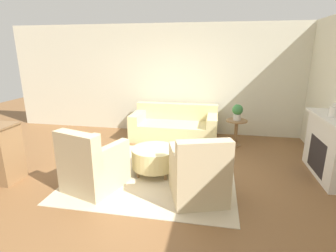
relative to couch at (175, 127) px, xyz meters
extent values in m
plane|color=brown|center=(-0.04, -2.03, -0.30)|extent=(16.00, 16.00, 0.00)
cube|color=beige|center=(-0.04, 0.65, 1.10)|extent=(9.24, 0.12, 2.80)
cube|color=beige|center=(-0.04, -2.03, -0.29)|extent=(2.82, 2.59, 0.01)
cube|color=beige|center=(0.00, -0.05, -0.09)|extent=(2.08, 1.00, 0.42)
cube|color=beige|center=(0.00, 0.34, 0.33)|extent=(2.08, 0.20, 0.41)
cube|color=beige|center=(-0.92, -0.07, 0.23)|extent=(0.24, 0.96, 0.22)
cube|color=beige|center=(0.92, -0.07, 0.23)|extent=(0.24, 0.96, 0.22)
cube|color=olive|center=(0.00, -0.52, -0.27)|extent=(1.88, 0.05, 0.06)
cube|color=#C6B289|center=(-0.86, -2.64, -0.07)|extent=(0.98, 1.04, 0.43)
cube|color=#C6B289|center=(-0.96, -2.95, 0.42)|extent=(0.78, 0.42, 0.57)
cube|color=#C6B289|center=(-0.56, -2.72, 0.30)|extent=(0.38, 0.81, 0.31)
cube|color=#C6B289|center=(-1.14, -2.53, 0.30)|extent=(0.38, 0.81, 0.31)
cube|color=olive|center=(-0.74, -2.27, -0.26)|extent=(0.66, 0.25, 0.06)
cube|color=#C6B289|center=(0.78, -2.64, -0.07)|extent=(0.98, 1.04, 0.43)
cube|color=#C6B289|center=(0.88, -2.95, 0.42)|extent=(0.78, 0.42, 0.57)
cube|color=#C6B289|center=(1.06, -2.53, 0.30)|extent=(0.38, 0.81, 0.31)
cube|color=#C6B289|center=(0.48, -2.72, 0.30)|extent=(0.38, 0.81, 0.31)
cube|color=olive|center=(0.66, -2.27, -0.26)|extent=(0.66, 0.25, 0.06)
cylinder|color=beige|center=(-0.04, -1.99, 0.00)|extent=(0.81, 0.81, 0.34)
cylinder|color=olive|center=(-0.28, -2.23, -0.23)|extent=(0.05, 0.05, 0.12)
cylinder|color=olive|center=(0.20, -2.23, -0.23)|extent=(0.05, 0.05, 0.12)
cylinder|color=olive|center=(-0.28, -1.74, -0.23)|extent=(0.05, 0.05, 0.12)
cylinder|color=olive|center=(0.20, -1.74, -0.23)|extent=(0.05, 0.05, 0.12)
cylinder|color=olive|center=(1.47, -0.25, 0.30)|extent=(0.48, 0.48, 0.03)
cylinder|color=olive|center=(1.47, -0.25, -0.01)|extent=(0.08, 0.08, 0.59)
cylinder|color=olive|center=(1.47, -0.25, -0.28)|extent=(0.26, 0.26, 0.03)
cube|color=silver|center=(2.94, -1.55, 0.24)|extent=(0.36, 1.34, 1.08)
cube|color=#282323|center=(2.77, -1.55, 0.08)|extent=(0.02, 0.74, 0.59)
cube|color=silver|center=(2.92, -1.55, 0.75)|extent=(0.44, 1.44, 0.05)
cylinder|color=silver|center=(2.92, -1.55, 0.86)|extent=(0.17, 0.17, 0.17)
cylinder|color=silver|center=(2.92, -1.55, 0.98)|extent=(0.08, 0.08, 0.06)
cylinder|color=beige|center=(1.47, -0.25, 0.39)|extent=(0.17, 0.17, 0.14)
sphere|color=#3D7F42|center=(1.47, -0.25, 0.56)|extent=(0.24, 0.24, 0.24)
camera|label=1|loc=(1.00, -6.20, 1.84)|focal=28.00mm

